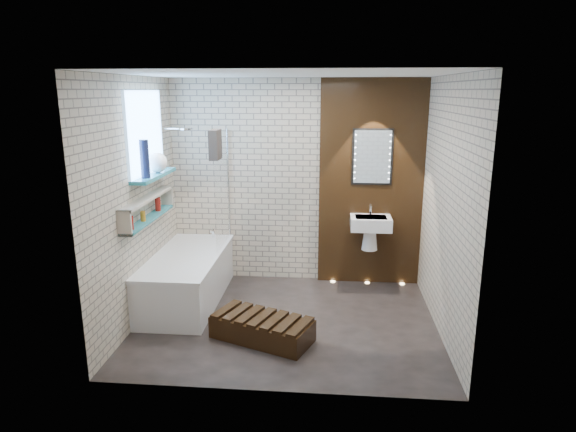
# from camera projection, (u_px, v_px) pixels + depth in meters

# --- Properties ---
(ground) EXTENTS (3.20, 3.20, 0.00)m
(ground) POSITION_uv_depth(u_px,v_px,m) (287.00, 321.00, 5.41)
(ground) COLOR black
(ground) RESTS_ON ground
(room_shell) EXTENTS (3.24, 3.20, 2.60)m
(room_shell) POSITION_uv_depth(u_px,v_px,m) (287.00, 205.00, 5.09)
(room_shell) COLOR #C1AF99
(room_shell) RESTS_ON ground
(walnut_panel) EXTENTS (1.30, 0.06, 2.60)m
(walnut_panel) POSITION_uv_depth(u_px,v_px,m) (371.00, 184.00, 6.23)
(walnut_panel) COLOR black
(walnut_panel) RESTS_ON ground
(clerestory_window) EXTENTS (0.18, 1.00, 0.94)m
(clerestory_window) POSITION_uv_depth(u_px,v_px,m) (147.00, 142.00, 5.41)
(clerestory_window) COLOR #7FADE0
(clerestory_window) RESTS_ON room_shell
(display_niche) EXTENTS (0.14, 1.30, 0.26)m
(display_niche) POSITION_uv_depth(u_px,v_px,m) (148.00, 209.00, 5.39)
(display_niche) COLOR teal
(display_niche) RESTS_ON room_shell
(bathtub) EXTENTS (0.79, 1.74, 0.70)m
(bathtub) POSITION_uv_depth(u_px,v_px,m) (188.00, 278.00, 5.88)
(bathtub) COLOR white
(bathtub) RESTS_ON ground
(bath_screen) EXTENTS (0.01, 0.78, 1.40)m
(bath_screen) POSITION_uv_depth(u_px,v_px,m) (222.00, 189.00, 6.03)
(bath_screen) COLOR white
(bath_screen) RESTS_ON bathtub
(towel) EXTENTS (0.10, 0.26, 0.34)m
(towel) POSITION_uv_depth(u_px,v_px,m) (215.00, 145.00, 5.62)
(towel) COLOR black
(towel) RESTS_ON bath_screen
(shower_head) EXTENTS (0.18, 0.18, 0.02)m
(shower_head) POSITION_uv_depth(u_px,v_px,m) (186.00, 129.00, 5.95)
(shower_head) COLOR silver
(shower_head) RESTS_ON room_shell
(washbasin) EXTENTS (0.50, 0.36, 0.58)m
(washbasin) POSITION_uv_depth(u_px,v_px,m) (370.00, 228.00, 6.17)
(washbasin) COLOR white
(washbasin) RESTS_ON walnut_panel
(led_mirror) EXTENTS (0.50, 0.02, 0.70)m
(led_mirror) POSITION_uv_depth(u_px,v_px,m) (372.00, 157.00, 6.11)
(led_mirror) COLOR black
(led_mirror) RESTS_ON walnut_panel
(walnut_step) EXTENTS (1.09, 0.79, 0.22)m
(walnut_step) POSITION_uv_depth(u_px,v_px,m) (262.00, 329.00, 5.00)
(walnut_step) COLOR black
(walnut_step) RESTS_ON ground
(niche_bottles) EXTENTS (0.06, 0.90, 0.16)m
(niche_bottles) POSITION_uv_depth(u_px,v_px,m) (143.00, 215.00, 5.25)
(niche_bottles) COLOR maroon
(niche_bottles) RESTS_ON display_niche
(sill_vases) EXTENTS (0.22, 0.53, 0.40)m
(sill_vases) POSITION_uv_depth(u_px,v_px,m) (154.00, 162.00, 5.46)
(sill_vases) COLOR white
(sill_vases) RESTS_ON clerestory_window
(floor_uplights) EXTENTS (0.96, 0.06, 0.01)m
(floor_uplights) POSITION_uv_depth(u_px,v_px,m) (367.00, 283.00, 6.49)
(floor_uplights) COLOR #FFD899
(floor_uplights) RESTS_ON ground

